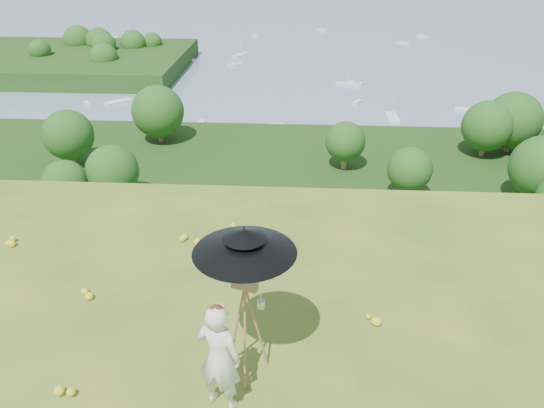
# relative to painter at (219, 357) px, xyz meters

# --- Properties ---
(forest_slope) EXTENTS (140.00, 56.00, 22.00)m
(forest_slope) POSITION_rel_painter_xyz_m (-0.31, 34.27, -29.77)
(forest_slope) COLOR black
(forest_slope) RESTS_ON bay_water
(shoreline_tier) EXTENTS (170.00, 28.00, 8.00)m
(shoreline_tier) POSITION_rel_painter_xyz_m (-0.31, 74.27, -36.77)
(shoreline_tier) COLOR slate
(shoreline_tier) RESTS_ON bay_water
(bay_water) EXTENTS (700.00, 700.00, 0.00)m
(bay_water) POSITION_rel_painter_xyz_m (-0.31, 239.27, -34.77)
(bay_water) COLOR gray
(bay_water) RESTS_ON ground
(peninsula) EXTENTS (90.00, 60.00, 12.00)m
(peninsula) POSITION_rel_painter_xyz_m (-75.31, 154.27, -29.77)
(peninsula) COLOR black
(peninsula) RESTS_ON bay_water
(slope_trees) EXTENTS (110.00, 50.00, 6.00)m
(slope_trees) POSITION_rel_painter_xyz_m (-0.31, 34.27, -15.77)
(slope_trees) COLOR #235318
(slope_trees) RESTS_ON forest_slope
(harbor_town) EXTENTS (110.00, 22.00, 5.00)m
(harbor_town) POSITION_rel_painter_xyz_m (-0.31, 74.27, -30.27)
(harbor_town) COLOR silver
(harbor_town) RESTS_ON shoreline_tier
(moored_boats) EXTENTS (140.00, 140.00, 0.70)m
(moored_boats) POSITION_rel_painter_xyz_m (-12.81, 160.27, -34.42)
(moored_boats) COLOR silver
(moored_boats) RESTS_ON bay_water
(painter) EXTENTS (0.65, 0.53, 1.54)m
(painter) POSITION_rel_painter_xyz_m (0.00, 0.00, 0.00)
(painter) COLOR silver
(painter) RESTS_ON ground
(field_easel) EXTENTS (0.82, 0.82, 1.73)m
(field_easel) POSITION_rel_painter_xyz_m (0.27, 0.55, 0.09)
(field_easel) COLOR #986040
(field_easel) RESTS_ON ground
(sun_umbrella) EXTENTS (1.51, 1.51, 0.84)m
(sun_umbrella) POSITION_rel_painter_xyz_m (0.28, 0.58, 1.07)
(sun_umbrella) COLOR black
(sun_umbrella) RESTS_ON field_easel
(painter_cap) EXTENTS (0.25, 0.27, 0.10)m
(painter_cap) POSITION_rel_painter_xyz_m (0.00, 0.00, 0.73)
(painter_cap) COLOR #E17B7C
(painter_cap) RESTS_ON painter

